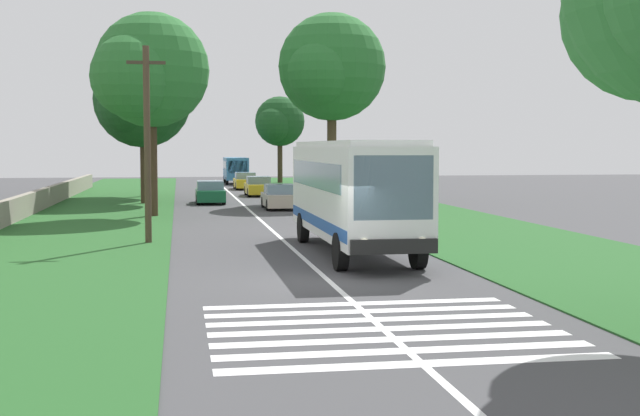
{
  "coord_description": "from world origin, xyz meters",
  "views": [
    {
      "loc": [
        -21.96,
        3.89,
        3.54
      ],
      "look_at": [
        4.65,
        -0.54,
        1.6
      ],
      "focal_mm": 47.69,
      "sensor_mm": 36.0,
      "label": 1
    }
  ],
  "objects_px": {
    "trailing_car_0": "(279,197)",
    "roadside_tree_right_2": "(329,70)",
    "coach_bus": "(352,189)",
    "roadside_tree_right_1": "(278,123)",
    "trailing_car_2": "(258,187)",
    "roadside_tree_left_0": "(144,76)",
    "trailing_minibus_0": "(236,168)",
    "roadside_tree_left_2": "(147,73)",
    "roadside_tree_left_1": "(140,101)",
    "trailing_car_1": "(210,193)",
    "utility_pole": "(147,141)",
    "trailing_car_3": "(245,181)"
  },
  "relations": [
    {
      "from": "trailing_car_0",
      "to": "roadside_tree_right_2",
      "type": "bearing_deg",
      "value": -35.55
    },
    {
      "from": "coach_bus",
      "to": "roadside_tree_right_1",
      "type": "distance_m",
      "value": 55.84
    },
    {
      "from": "coach_bus",
      "to": "trailing_car_2",
      "type": "height_order",
      "value": "coach_bus"
    },
    {
      "from": "roadside_tree_left_0",
      "to": "trailing_minibus_0",
      "type": "bearing_deg",
      "value": -21.23
    },
    {
      "from": "roadside_tree_left_0",
      "to": "roadside_tree_left_2",
      "type": "height_order",
      "value": "roadside_tree_left_0"
    },
    {
      "from": "roadside_tree_left_1",
      "to": "roadside_tree_right_2",
      "type": "distance_m",
      "value": 11.99
    },
    {
      "from": "trailing_car_1",
      "to": "utility_pole",
      "type": "relative_size",
      "value": 0.6
    },
    {
      "from": "coach_bus",
      "to": "trailing_minibus_0",
      "type": "height_order",
      "value": "coach_bus"
    },
    {
      "from": "trailing_car_1",
      "to": "utility_pole",
      "type": "height_order",
      "value": "utility_pole"
    },
    {
      "from": "trailing_car_1",
      "to": "roadside_tree_left_2",
      "type": "xyz_separation_m",
      "value": [
        -9.91,
        3.44,
        6.6
      ]
    },
    {
      "from": "utility_pole",
      "to": "roadside_tree_left_0",
      "type": "bearing_deg",
      "value": 2.3
    },
    {
      "from": "trailing_car_3",
      "to": "roadside_tree_left_1",
      "type": "distance_m",
      "value": 19.84
    },
    {
      "from": "trailing_car_3",
      "to": "roadside_tree_right_2",
      "type": "relative_size",
      "value": 0.36
    },
    {
      "from": "trailing_car_0",
      "to": "roadside_tree_left_1",
      "type": "relative_size",
      "value": 0.45
    },
    {
      "from": "trailing_minibus_0",
      "to": "roadside_tree_left_0",
      "type": "bearing_deg",
      "value": 158.77
    },
    {
      "from": "coach_bus",
      "to": "roadside_tree_left_1",
      "type": "distance_m",
      "value": 27.91
    },
    {
      "from": "trailing_car_0",
      "to": "trailing_car_2",
      "type": "xyz_separation_m",
      "value": [
        13.31,
        -0.01,
        0.0
      ]
    },
    {
      "from": "trailing_car_1",
      "to": "roadside_tree_left_2",
      "type": "relative_size",
      "value": 0.42
    },
    {
      "from": "roadside_tree_left_1",
      "to": "coach_bus",
      "type": "bearing_deg",
      "value": -163.18
    },
    {
      "from": "roadside_tree_right_1",
      "to": "utility_pole",
      "type": "distance_m",
      "value": 52.72
    },
    {
      "from": "roadside_tree_right_1",
      "to": "utility_pole",
      "type": "relative_size",
      "value": 1.18
    },
    {
      "from": "trailing_car_3",
      "to": "roadside_tree_right_2",
      "type": "xyz_separation_m",
      "value": [
        -17.75,
        -4.02,
        7.74
      ]
    },
    {
      "from": "roadside_tree_left_2",
      "to": "trailing_car_2",
      "type": "bearing_deg",
      "value": -22.1
    },
    {
      "from": "trailing_car_1",
      "to": "roadside_tree_left_1",
      "type": "height_order",
      "value": "roadside_tree_left_1"
    },
    {
      "from": "roadside_tree_left_2",
      "to": "trailing_minibus_0",
      "type": "bearing_deg",
      "value": -10.26
    },
    {
      "from": "trailing_car_2",
      "to": "roadside_tree_left_2",
      "type": "height_order",
      "value": "roadside_tree_left_2"
    },
    {
      "from": "trailing_car_1",
      "to": "roadside_tree_left_1",
      "type": "distance_m",
      "value": 7.12
    },
    {
      "from": "coach_bus",
      "to": "roadside_tree_right_1",
      "type": "xyz_separation_m",
      "value": [
        55.57,
        -4.01,
        3.77
      ]
    },
    {
      "from": "roadside_tree_right_1",
      "to": "roadside_tree_left_2",
      "type": "bearing_deg",
      "value": 164.11
    },
    {
      "from": "roadside_tree_left_0",
      "to": "roadside_tree_right_2",
      "type": "xyz_separation_m",
      "value": [
        -8.47,
        -11.86,
        -0.2
      ]
    },
    {
      "from": "trailing_car_0",
      "to": "trailing_car_3",
      "type": "height_order",
      "value": "same"
    },
    {
      "from": "coach_bus",
      "to": "roadside_tree_left_2",
      "type": "distance_m",
      "value": 18.47
    },
    {
      "from": "trailing_car_0",
      "to": "roadside_tree_left_1",
      "type": "height_order",
      "value": "roadside_tree_left_1"
    },
    {
      "from": "trailing_car_0",
      "to": "roadside_tree_left_1",
      "type": "distance_m",
      "value": 11.39
    },
    {
      "from": "trailing_car_0",
      "to": "trailing_car_3",
      "type": "bearing_deg",
      "value": 0.45
    },
    {
      "from": "trailing_car_1",
      "to": "utility_pole",
      "type": "bearing_deg",
      "value": 172.11
    },
    {
      "from": "trailing_car_3",
      "to": "roadside_tree_left_2",
      "type": "bearing_deg",
      "value": 165.74
    },
    {
      "from": "roadside_tree_left_1",
      "to": "utility_pole",
      "type": "bearing_deg",
      "value": -177.01
    },
    {
      "from": "trailing_minibus_0",
      "to": "roadside_tree_right_2",
      "type": "distance_m",
      "value": 29.55
    },
    {
      "from": "trailing_minibus_0",
      "to": "coach_bus",
      "type": "bearing_deg",
      "value": -179.71
    },
    {
      "from": "trailing_car_0",
      "to": "trailing_car_1",
      "type": "bearing_deg",
      "value": 34.07
    },
    {
      "from": "coach_bus",
      "to": "roadside_tree_left_0",
      "type": "bearing_deg",
      "value": 13.13
    },
    {
      "from": "trailing_car_2",
      "to": "roadside_tree_left_1",
      "type": "xyz_separation_m",
      "value": [
        -7.52,
        7.98,
        5.72
      ]
    },
    {
      "from": "coach_bus",
      "to": "roadside_tree_left_0",
      "type": "distance_m",
      "value": 35.96
    },
    {
      "from": "roadside_tree_left_1",
      "to": "trailing_car_1",
      "type": "bearing_deg",
      "value": -93.66
    },
    {
      "from": "coach_bus",
      "to": "trailing_car_3",
      "type": "height_order",
      "value": "coach_bus"
    },
    {
      "from": "coach_bus",
      "to": "trailing_minibus_0",
      "type": "distance_m",
      "value": 54.44
    },
    {
      "from": "trailing_minibus_0",
      "to": "roadside_tree_right_1",
      "type": "xyz_separation_m",
      "value": [
        1.14,
        -4.28,
        4.37
      ]
    },
    {
      "from": "coach_bus",
      "to": "trailing_car_1",
      "type": "relative_size",
      "value": 2.6
    },
    {
      "from": "trailing_car_2",
      "to": "roadside_tree_right_1",
      "type": "bearing_deg",
      "value": -10.5
    }
  ]
}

